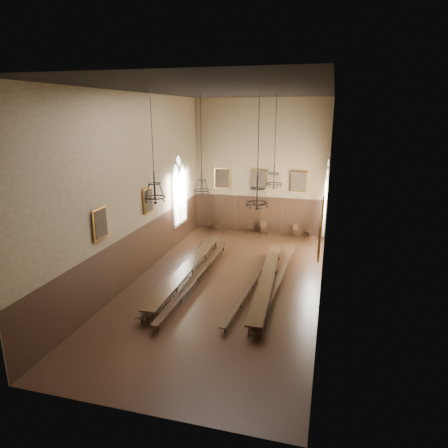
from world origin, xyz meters
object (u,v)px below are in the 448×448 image
at_px(chair_3, 250,229).
at_px(chair_4, 264,231).
at_px(table_right, 267,283).
at_px(bench_left_inner, 198,276).
at_px(chandelier_front_right, 257,196).
at_px(bench_left_outer, 176,274).
at_px(chair_0, 209,226).
at_px(chair_7, 307,234).
at_px(table_left, 189,272).
at_px(chair_6, 295,234).
at_px(chandelier_front_left, 155,190).
at_px(chandelier_back_left, 202,183).
at_px(bench_right_inner, 253,282).
at_px(chandelier_back_right, 274,178).
at_px(chair_1, 221,227).
at_px(bench_right_outer, 278,282).

bearing_deg(chair_3, chair_4, -6.95).
height_order(table_right, bench_left_inner, table_right).
bearing_deg(bench_left_inner, chandelier_front_right, -32.00).
height_order(bench_left_outer, chair_3, chair_3).
relative_size(chair_0, chair_7, 0.99).
relative_size(table_left, chair_7, 10.61).
relative_size(bench_left_inner, chandelier_front_right, 2.28).
distance_m(chair_4, chandelier_front_right, 11.63).
relative_size(bench_left_inner, chair_0, 11.35).
relative_size(chair_6, chandelier_front_left, 0.20).
height_order(table_right, chair_0, chair_0).
relative_size(table_right, chandelier_back_left, 1.86).
bearing_deg(chair_6, chandelier_front_left, -122.70).
height_order(chair_0, chandelier_front_left, chandelier_front_left).
height_order(table_left, chair_3, chair_3).
distance_m(bench_right_inner, chair_3, 8.83).
height_order(table_left, chair_4, chair_4).
bearing_deg(bench_right_inner, chair_3, 102.33).
distance_m(bench_left_inner, chair_7, 9.91).
bearing_deg(bench_left_inner, bench_right_inner, 1.01).
height_order(table_right, chandelier_back_left, chandelier_back_left).
distance_m(table_right, chair_6, 8.70).
distance_m(table_left, chair_3, 8.65).
distance_m(bench_right_inner, chandelier_back_right, 5.40).
bearing_deg(bench_left_outer, bench_right_inner, 0.88).
xyz_separation_m(bench_left_inner, chandelier_front_left, (-0.81, -2.80, 4.79)).
bearing_deg(chair_1, chandelier_back_right, -38.13).
xyz_separation_m(bench_right_inner, bench_right_outer, (1.17, 0.30, 0.02)).
bearing_deg(chandelier_front_left, bench_left_outer, 97.18).
xyz_separation_m(bench_left_outer, bench_left_inner, (1.16, 0.01, 0.02)).
height_order(bench_left_outer, chair_6, chair_6).
bearing_deg(chair_6, table_left, -128.11).
bearing_deg(chair_4, bench_left_inner, -117.02).
height_order(chair_6, chandelier_front_right, chandelier_front_right).
distance_m(bench_right_inner, chandelier_back_left, 5.72).
bearing_deg(chair_4, table_left, -120.74).
height_order(bench_left_outer, chandelier_front_right, chandelier_front_right).
bearing_deg(chair_7, chair_4, -172.96).
xyz_separation_m(chandelier_back_left, chandelier_front_right, (3.66, -4.14, 0.39)).
relative_size(bench_left_inner, chair_4, 10.88).
xyz_separation_m(bench_left_outer, chandelier_back_left, (0.71, 2.15, 4.26)).
bearing_deg(table_left, bench_left_inner, -15.01).
height_order(chair_1, chair_4, chair_1).
xyz_separation_m(chair_1, chair_7, (5.97, 0.02, -0.02)).
height_order(bench_right_outer, chandelier_front_right, chandelier_front_right).
xyz_separation_m(chair_7, chandelier_front_right, (-1.54, -10.71, 4.64)).
bearing_deg(chair_4, chair_7, -12.48).
height_order(table_right, chair_4, chair_4).
xyz_separation_m(table_right, chair_1, (-4.66, 8.80, -0.06)).
xyz_separation_m(table_left, chandelier_back_left, (0.10, 1.99, 4.15)).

